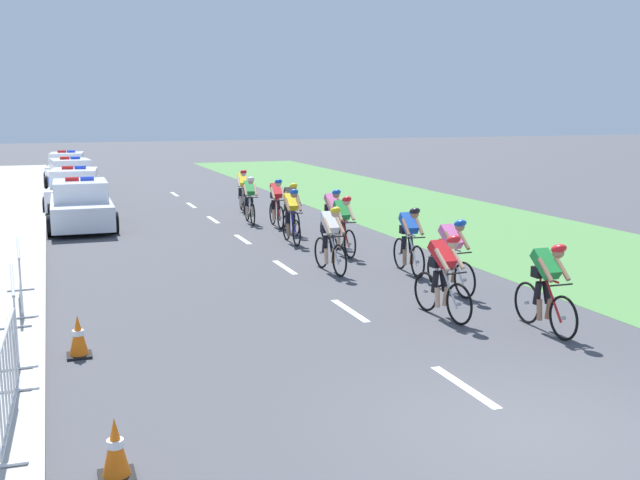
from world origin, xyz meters
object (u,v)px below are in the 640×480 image
object	(u,v)px
police_car_third	(71,177)
crowd_barrier_front	(8,381)
cyclist_fourth	(409,239)
cyclist_tenth	(277,202)
cyclist_fifth	(330,238)
crowd_barrier_rear	(20,276)
cyclist_twelfth	(243,190)
cyclist_second	(443,274)
cyclist_sixth	(342,224)
police_car_second	(75,191)
traffic_cone_near	(115,449)
cyclist_eighth	(333,215)
cyclist_seventh	(291,215)
cyclist_ninth	(291,207)
cyclist_eleventh	(250,199)
police_car_furthest	(68,168)
traffic_cone_mid	(78,337)
crowd_barrier_middle	(15,313)
police_car_nearest	(81,206)
cyclist_lead	(547,285)
cyclist_third	(452,254)

from	to	relation	value
police_car_third	crowd_barrier_front	size ratio (longest dim) A/B	1.95
cyclist_fourth	cyclist_tenth	world-z (taller)	same
cyclist_fifth	crowd_barrier_rear	bearing A→B (deg)	-170.90
cyclist_twelfth	police_car_third	bearing A→B (deg)	123.36
cyclist_second	cyclist_sixth	world-z (taller)	same
police_car_second	traffic_cone_near	distance (m)	21.40
cyclist_eighth	crowd_barrier_front	bearing A→B (deg)	-127.67
cyclist_seventh	cyclist_tenth	bearing A→B (deg)	81.29
cyclist_ninth	cyclist_sixth	bearing A→B (deg)	-86.67
cyclist_sixth	cyclist_eleventh	bearing A→B (deg)	98.04
police_car_second	police_car_furthest	bearing A→B (deg)	90.00
cyclist_eighth	cyclist_tenth	size ratio (longest dim) A/B	1.00
cyclist_ninth	cyclist_twelfth	distance (m)	5.15
cyclist_fourth	traffic_cone_near	distance (m)	10.17
cyclist_eighth	cyclist_sixth	bearing A→B (deg)	-102.05
cyclist_second	police_car_furthest	world-z (taller)	police_car_furthest
traffic_cone_mid	crowd_barrier_rear	bearing A→B (deg)	105.89
cyclist_fourth	police_car_second	world-z (taller)	police_car_second
police_car_second	cyclist_tenth	bearing A→B (deg)	-49.00
crowd_barrier_middle	cyclist_sixth	bearing A→B (deg)	36.47
police_car_furthest	cyclist_sixth	bearing A→B (deg)	-75.14
police_car_nearest	traffic_cone_near	bearing A→B (deg)	-91.31
cyclist_twelfth	crowd_barrier_middle	distance (m)	15.87
cyclist_tenth	police_car_third	size ratio (longest dim) A/B	0.38
cyclist_ninth	police_car_furthest	distance (m)	19.89
cyclist_eleventh	cyclist_twelfth	size ratio (longest dim) A/B	1.00
police_car_nearest	cyclist_eighth	bearing A→B (deg)	-39.53
cyclist_second	cyclist_twelfth	world-z (taller)	same
cyclist_seventh	police_car_furthest	xyz separation A→B (m)	(-5.30, 20.58, -0.11)
cyclist_lead	crowd_barrier_rear	xyz separation A→B (m)	(-8.18, 4.40, -0.14)
cyclist_fourth	cyclist_tenth	distance (m)	7.45
cyclist_second	police_car_second	xyz separation A→B (m)	(-5.54, 17.41, -0.11)
cyclist_eleventh	cyclist_lead	bearing A→B (deg)	-83.22
cyclist_fifth	traffic_cone_near	distance (m)	9.73
crowd_barrier_middle	traffic_cone_mid	world-z (taller)	crowd_barrier_middle
cyclist_second	cyclist_ninth	world-z (taller)	same
cyclist_second	cyclist_seventh	xyz separation A→B (m)	(-0.24, 7.92, 0.00)
cyclist_lead	police_car_furthest	world-z (taller)	police_car_furthest
police_car_third	crowd_barrier_front	xyz separation A→B (m)	(-1.41, -25.71, -0.03)
traffic_cone_mid	police_car_second	bearing A→B (deg)	88.09
cyclist_lead	crowd_barrier_rear	world-z (taller)	cyclist_lead
cyclist_third	cyclist_eleventh	bearing A→B (deg)	97.91
cyclist_fifth	cyclist_tenth	bearing A→B (deg)	83.63
cyclist_eighth	police_car_nearest	distance (m)	8.20
cyclist_lead	cyclist_twelfth	size ratio (longest dim) A/B	1.00
police_car_third	crowd_barrier_rear	distance (m)	20.12
cyclist_lead	crowd_barrier_middle	world-z (taller)	cyclist_lead
cyclist_twelfth	police_car_furthest	distance (m)	14.98
cyclist_second	cyclist_eleventh	size ratio (longest dim) A/B	1.00
police_car_nearest	traffic_cone_mid	world-z (taller)	police_car_nearest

